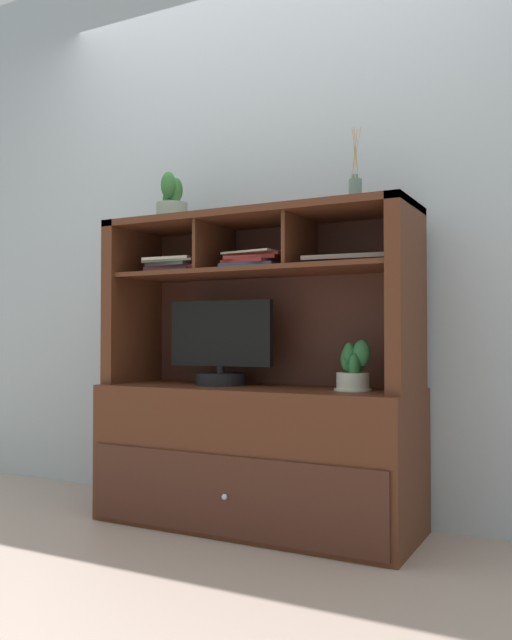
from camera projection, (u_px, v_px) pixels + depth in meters
floor_plane at (256, 528)px, 2.80m from camera, size 6.00×6.00×0.02m
back_wall at (283, 209)px, 3.09m from camera, size 6.00×0.02×2.80m
media_console at (257, 426)px, 2.82m from camera, size 1.36×0.53×1.33m
tv_monitor at (221, 349)px, 2.91m from camera, size 0.50×0.22×0.37m
potted_orchid at (354, 370)px, 2.61m from camera, size 0.15×0.15×0.20m
magazine_stack_left at (179, 266)px, 3.01m from camera, size 0.28×0.28×0.07m
magazine_stack_centre at (258, 262)px, 2.84m from camera, size 0.29×0.28×0.07m
magazine_stack_right at (350, 261)px, 2.62m from camera, size 0.35×0.26×0.03m
diffuser_bottle at (355, 191)px, 2.64m from camera, size 0.05×0.05×0.31m
potted_succulent at (172, 205)px, 3.05m from camera, size 0.16×0.16×0.23m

